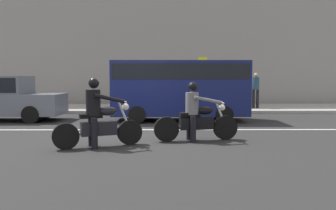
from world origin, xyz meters
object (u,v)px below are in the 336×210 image
at_px(motorcycle_with_rider_gray, 196,117).
at_px(parked_van_navy, 180,86).
at_px(motorcycle_with_rider_black_leather, 98,119).
at_px(pedestrian_bystander, 256,88).
at_px(street_sign_post, 203,77).

height_order(motorcycle_with_rider_gray, parked_van_navy, parked_van_navy).
bearing_deg(motorcycle_with_rider_gray, motorcycle_with_rider_black_leather, -160.96).
bearing_deg(pedestrian_bystander, motorcycle_with_rider_gray, -114.25).
bearing_deg(motorcycle_with_rider_black_leather, motorcycle_with_rider_gray, 19.04).
bearing_deg(street_sign_post, motorcycle_with_rider_black_leather, -110.31).
bearing_deg(motorcycle_with_rider_black_leather, parked_van_navy, 67.17).
bearing_deg(motorcycle_with_rider_gray, pedestrian_bystander, 65.75).
distance_m(motorcycle_with_rider_black_leather, parked_van_navy, 5.60).
distance_m(motorcycle_with_rider_gray, street_sign_post, 8.75).
height_order(motorcycle_with_rider_gray, pedestrian_bystander, pedestrian_bystander).
bearing_deg(parked_van_navy, pedestrian_bystander, 44.99).
distance_m(street_sign_post, pedestrian_bystander, 2.70).
bearing_deg(parked_van_navy, motorcycle_with_rider_black_leather, -112.83).
relative_size(parked_van_navy, street_sign_post, 1.96).
bearing_deg(street_sign_post, motorcycle_with_rider_gray, -97.24).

